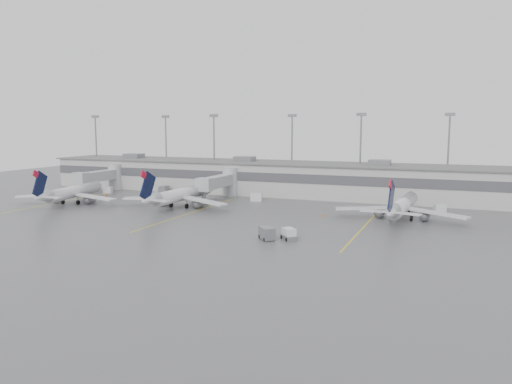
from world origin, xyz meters
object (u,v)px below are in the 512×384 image
at_px(jet_mid_left, 180,195).
at_px(jet_far_left, 71,192).
at_px(baggage_tug, 289,235).
at_px(jet_mid_right, 402,205).

bearing_deg(jet_mid_left, jet_far_left, -167.34).
distance_m(jet_mid_left, baggage_tug, 37.32).
bearing_deg(baggage_tug, jet_mid_left, 105.35).
height_order(jet_mid_left, jet_mid_right, jet_mid_left).
relative_size(jet_mid_right, baggage_tug, 8.43).
height_order(jet_far_left, jet_mid_right, jet_mid_right).
bearing_deg(jet_mid_left, jet_mid_right, 5.74).
xyz_separation_m(jet_mid_left, baggage_tug, (31.25, -20.29, -2.12)).
distance_m(jet_mid_right, baggage_tug, 27.62).
height_order(jet_mid_right, baggage_tug, jet_mid_right).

